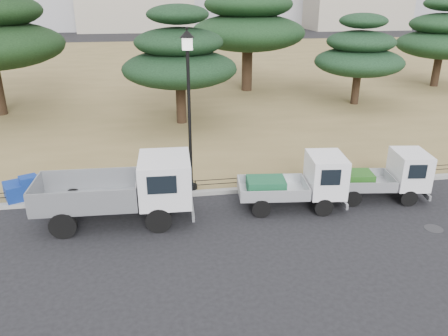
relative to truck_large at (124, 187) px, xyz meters
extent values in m
plane|color=black|center=(3.51, -0.99, -1.23)|extent=(220.00, 220.00, 0.00)
cube|color=olive|center=(3.51, 29.61, -1.16)|extent=(120.00, 56.00, 0.15)
cube|color=gray|center=(3.51, 1.61, -1.15)|extent=(120.00, 0.25, 0.16)
cylinder|color=black|center=(1.07, -0.99, -0.80)|extent=(0.87, 0.20, 0.86)
cylinder|color=black|center=(1.14, 0.91, -0.80)|extent=(0.87, 0.20, 0.86)
cylinder|color=black|center=(-1.91, -0.88, -0.80)|extent=(0.87, 0.20, 0.86)
cylinder|color=black|center=(-1.84, 1.01, -0.80)|extent=(0.87, 0.20, 0.86)
cube|color=#2D2D30|center=(-0.34, 0.01, -0.57)|extent=(4.86, 1.20, 0.15)
cube|color=gray|center=(-1.21, 0.04, -0.07)|extent=(3.42, 2.01, 0.84)
cube|color=silver|center=(1.35, -0.05, 0.24)|extent=(1.75, 2.11, 1.48)
cylinder|color=black|center=(6.74, -0.73, -0.90)|extent=(0.67, 0.24, 0.65)
cylinder|color=black|center=(6.89, 0.71, -0.90)|extent=(0.67, 0.24, 0.65)
cylinder|color=black|center=(4.58, -0.50, -0.90)|extent=(0.67, 0.24, 0.65)
cylinder|color=black|center=(4.73, 0.94, -0.90)|extent=(0.67, 0.24, 0.65)
cube|color=#2D2D30|center=(5.77, 0.10, -0.75)|extent=(3.58, 1.17, 0.15)
cube|color=#B1B4B9|center=(5.13, 0.17, -0.46)|extent=(2.57, 1.73, 0.43)
cube|color=white|center=(7.00, -0.03, 0.02)|extent=(1.38, 1.73, 1.40)
cube|color=#195937|center=(4.89, 0.19, -0.35)|extent=(1.43, 1.10, 0.48)
cylinder|color=black|center=(10.07, -0.50, -0.92)|extent=(0.63, 0.25, 0.61)
cylinder|color=black|center=(10.25, 0.84, -0.92)|extent=(0.63, 0.25, 0.61)
cylinder|color=black|center=(8.04, -0.22, -0.92)|extent=(0.63, 0.25, 0.61)
cylinder|color=black|center=(8.23, 1.12, -0.92)|extent=(0.63, 0.25, 0.61)
cube|color=#2D2D30|center=(9.18, 0.31, -0.78)|extent=(3.37, 1.20, 0.14)
cube|color=#9FA2A6|center=(8.58, 0.39, -0.50)|extent=(2.45, 1.69, 0.41)
cube|color=silver|center=(10.33, 0.15, -0.06)|extent=(1.34, 1.65, 1.30)
cube|color=#255E1B|center=(8.36, 0.42, -0.40)|extent=(1.37, 1.07, 0.45)
cylinder|color=black|center=(2.38, 1.91, -1.00)|extent=(0.45, 0.45, 0.16)
cylinder|color=black|center=(2.38, 1.91, 1.63)|extent=(0.12, 0.12, 5.09)
cylinder|color=white|center=(2.38, 1.91, 4.37)|extent=(0.41, 0.41, 0.41)
cone|color=black|center=(2.38, 1.91, 4.71)|extent=(0.53, 0.53, 0.25)
cylinder|color=black|center=(3.51, 1.76, -0.88)|extent=(38.00, 0.03, 0.03)
cylinder|color=black|center=(3.51, 1.76, -0.70)|extent=(38.00, 0.03, 0.03)
cylinder|color=black|center=(3.51, 1.76, -0.88)|extent=(0.04, 0.04, 0.40)
cube|color=navy|center=(-3.84, 2.17, -0.78)|extent=(1.56, 1.39, 0.60)
cube|color=navy|center=(-3.58, 2.05, -0.35)|extent=(0.76, 0.72, 0.26)
cylinder|color=#2D2D30|center=(10.01, -2.19, -1.23)|extent=(0.60, 0.60, 0.01)
cylinder|color=black|center=(2.64, 11.26, 0.20)|extent=(0.57, 0.57, 2.55)
ellipsoid|color=black|center=(2.64, 11.26, 2.05)|extent=(6.43, 6.43, 2.06)
ellipsoid|color=black|center=(2.64, 11.26, 3.48)|extent=(4.91, 4.91, 1.57)
ellipsoid|color=black|center=(2.64, 11.26, 4.92)|extent=(3.39, 3.39, 1.09)
cylinder|color=black|center=(8.25, 19.52, 0.68)|extent=(0.79, 0.79, 3.52)
ellipsoid|color=#163118|center=(8.25, 19.52, 3.23)|extent=(8.47, 8.47, 2.71)
ellipsoid|color=#163118|center=(8.25, 19.52, 5.21)|extent=(6.47, 6.47, 2.07)
cylinder|color=black|center=(14.62, 14.04, 0.07)|extent=(0.52, 0.52, 2.30)
ellipsoid|color=#16321C|center=(14.62, 14.04, 1.73)|extent=(5.83, 5.83, 1.86)
ellipsoid|color=#16321C|center=(14.62, 14.04, 3.02)|extent=(4.45, 4.45, 1.42)
ellipsoid|color=#16321C|center=(14.62, 14.04, 4.31)|extent=(3.07, 3.07, 0.98)
cylinder|color=black|center=(23.64, 18.75, 0.26)|extent=(0.60, 0.60, 2.68)
ellipsoid|color=#16331A|center=(23.64, 18.75, 2.20)|extent=(6.84, 6.84, 2.19)
ellipsoid|color=#16331A|center=(23.64, 18.75, 3.71)|extent=(5.22, 5.22, 1.67)
camera|label=1|loc=(1.20, -13.53, 6.02)|focal=35.00mm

